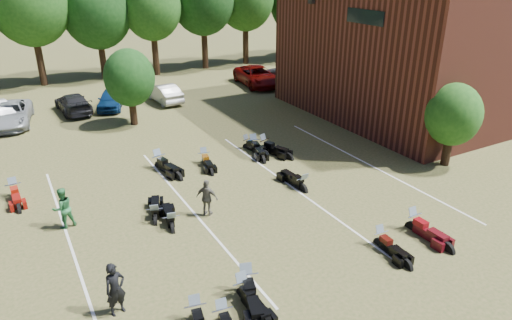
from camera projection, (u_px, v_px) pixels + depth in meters
ground at (288, 225)px, 18.60m from camera, size 160.00×160.00×0.00m
car_2 at (9, 114)px, 29.62m from camera, size 3.30×5.67×1.48m
car_3 at (73, 103)px, 32.19m from camera, size 2.19×4.72×1.34m
car_4 at (111, 99)px, 33.08m from camera, size 3.04×4.34×1.37m
car_5 at (164, 93)px, 34.59m from camera, size 1.74×4.28×1.38m
car_6 at (257, 76)px, 39.21m from camera, size 3.34×6.07×1.61m
car_7 at (289, 73)px, 40.37m from camera, size 3.99×5.67×1.53m
person_black at (115, 289)px, 13.60m from camera, size 0.72×0.56×1.75m
person_green at (63, 208)px, 18.11m from camera, size 0.97×0.83×1.72m
person_grey at (207, 198)px, 18.99m from camera, size 0.94×0.97×1.63m
motorcycle_3 at (243, 298)px, 14.56m from camera, size 0.74×2.25×1.25m
motorcycle_4 at (247, 291)px, 14.83m from camera, size 1.48×2.61×1.39m
motorcycle_5 at (379, 245)px, 17.24m from camera, size 0.82×2.11×1.15m
motorcycle_6 at (412, 229)px, 18.27m from camera, size 0.76×2.36×1.32m
motorcycle_9 at (172, 230)px, 18.23m from camera, size 1.06×2.25×1.20m
motorcycle_10 at (156, 222)px, 18.79m from camera, size 1.37×2.29×1.22m
motorcycle_12 at (303, 191)px, 21.36m from camera, size 0.87×2.33×1.28m
motorcycle_15 at (16, 196)px, 20.86m from camera, size 0.79×2.25×1.24m
motorcycle_16 at (159, 168)px, 23.72m from camera, size 1.32×2.61×1.39m
motorcycle_17 at (204, 163)px, 24.32m from camera, size 1.01×2.18×1.17m
motorcycle_18 at (264, 151)px, 25.83m from camera, size 1.51×2.55×1.35m
motorcycle_19 at (247, 148)px, 26.19m from camera, size 1.18×2.13×1.13m
motorcycle_20 at (254, 150)px, 25.91m from camera, size 1.21×2.46×1.31m
brick_building at (474, 28)px, 33.53m from camera, size 25.40×15.20×10.70m
tree_line at (94, 7)px, 38.79m from camera, size 56.00×6.00×9.79m
young_tree_near_building at (453, 115)px, 23.02m from camera, size 2.80×2.80×4.16m
young_tree_midfield at (129, 78)px, 28.84m from camera, size 3.20×3.20×4.70m
parking_lines at (192, 210)px, 19.64m from camera, size 20.10×14.00×0.01m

